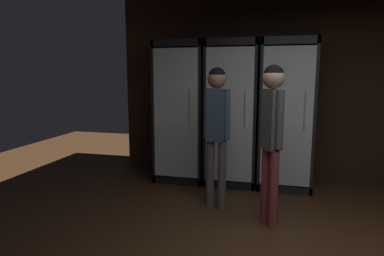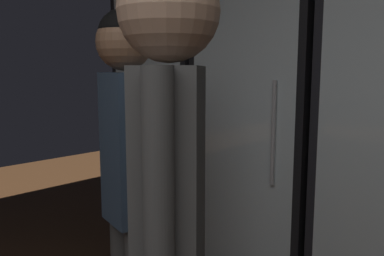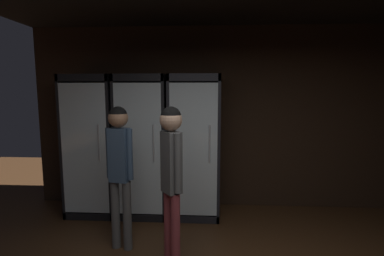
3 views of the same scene
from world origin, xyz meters
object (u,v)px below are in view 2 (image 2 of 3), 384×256
(cooler_far_left, at_px, (188,129))
(shopper_far, at_px, (170,217))
(shopper_near, at_px, (127,162))
(cooler_left, at_px, (279,142))

(cooler_far_left, bearing_deg, shopper_far, -46.32)
(shopper_near, bearing_deg, cooler_left, 87.48)
(cooler_left, xyz_separation_m, shopper_far, (0.59, -1.40, 0.08))
(cooler_far_left, height_order, shopper_near, cooler_far_left)
(cooler_left, xyz_separation_m, shopper_near, (-0.05, -1.06, 0.05))
(cooler_far_left, height_order, shopper_far, cooler_far_left)
(cooler_far_left, bearing_deg, cooler_left, 0.13)
(shopper_near, bearing_deg, cooler_far_left, 123.73)
(cooler_far_left, xyz_separation_m, shopper_near, (0.70, -1.05, 0.05))
(cooler_far_left, distance_m, shopper_far, 1.94)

